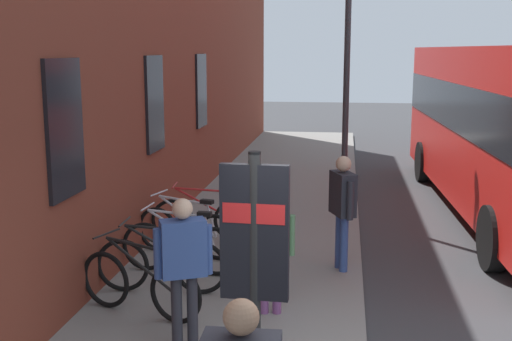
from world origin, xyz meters
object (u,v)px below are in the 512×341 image
Objects in this scene: bicycle_beside_lamp at (187,231)px; bicycle_end_of_row at (204,219)px; bicycle_leaning_wall at (181,247)px; pedestrian_by_facade at (271,240)px; pedestrian_near_bus at (343,201)px; street_lamp at (347,50)px; bicycle_far_end at (162,265)px; transit_info_sign at (255,251)px; pedestrian_crossing_street at (183,258)px; bicycle_by_door at (140,285)px.

bicycle_beside_lamp is 0.79m from bicycle_end_of_row.
bicycle_leaning_wall is 1.98m from pedestrian_by_facade.
street_lamp is (3.69, -0.01, 2.14)m from pedestrian_near_bus.
bicycle_far_end is 3.60m from transit_info_sign.
bicycle_far_end is at bearing 154.62° from street_lamp.
transit_info_sign is at bearing -176.31° from pedestrian_by_facade.
street_lamp reaches higher than bicycle_end_of_row.
bicycle_end_of_row is at bearing 16.88° from transit_info_sign.
bicycle_beside_lamp is at bearing 13.71° from pedestrian_crossing_street.
pedestrian_crossing_street is (-3.85, -0.64, 0.62)m from bicycle_end_of_row.
pedestrian_near_bus is (1.25, -2.33, 0.64)m from bicycle_far_end.
bicycle_end_of_row is (0.78, -0.10, 0.00)m from bicycle_beside_lamp.
bicycle_leaning_wall and bicycle_beside_lamp have the same top height.
pedestrian_crossing_street is at bearing -135.18° from bicycle_by_door.
transit_info_sign is 1.86m from pedestrian_crossing_street.
bicycle_far_end and bicycle_beside_lamp have the same top height.
pedestrian_by_facade is at bearing -152.72° from bicycle_end_of_row.
pedestrian_crossing_street is (-0.75, -0.74, 0.62)m from bicycle_by_door.
transit_info_sign is at bearing -159.25° from bicycle_beside_lamp.
transit_info_sign reaches higher than pedestrian_by_facade.
bicycle_leaning_wall is at bearing 151.15° from street_lamp.
bicycle_far_end is 0.33× the size of street_lamp.
bicycle_end_of_row is 4.44m from street_lamp.
transit_info_sign is 2.60m from pedestrian_by_facade.
bicycle_end_of_row is at bearing 64.35° from pedestrian_near_bus.
transit_info_sign reaches higher than bicycle_leaning_wall.
bicycle_far_end is at bearing 176.41° from bicycle_leaning_wall.
street_lamp is (5.40, -0.85, 2.25)m from pedestrian_by_facade.
pedestrian_by_facade reaches higher than bicycle_beside_lamp.
bicycle_far_end is 1.05× the size of pedestrian_near_bus.
bicycle_by_door is 0.96× the size of bicycle_leaning_wall.
bicycle_by_door is 1.52m from bicycle_leaning_wall.
transit_info_sign is at bearing -156.74° from bicycle_leaning_wall.
pedestrian_by_facade is 0.92× the size of pedestrian_crossing_street.
bicycle_by_door is 0.95× the size of bicycle_far_end.
bicycle_beside_lamp is (2.31, 0.00, 0.00)m from bicycle_by_door.
bicycle_end_of_row is 2.62m from pedestrian_near_bus.
bicycle_by_door and bicycle_leaning_wall have the same top height.
pedestrian_by_facade is at bearing -38.15° from pedestrian_crossing_street.
bicycle_leaning_wall is at bearing -172.08° from bicycle_beside_lamp.
pedestrian_by_facade is at bearing 3.69° from transit_info_sign.
bicycle_leaning_wall is 2.43m from pedestrian_crossing_street.
street_lamp reaches higher than pedestrian_near_bus.
bicycle_by_door is 1.67m from pedestrian_by_facade.
bicycle_leaning_wall is 2.42m from pedestrian_near_bus.
transit_info_sign is at bearing -146.60° from pedestrian_crossing_street.
street_lamp is at bearing -41.66° from bicycle_end_of_row.
pedestrian_crossing_street is (-1.49, -0.69, 0.62)m from bicycle_far_end.
pedestrian_near_bus reaches higher than pedestrian_crossing_street.
pedestrian_near_bus is 3.20m from pedestrian_crossing_street.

